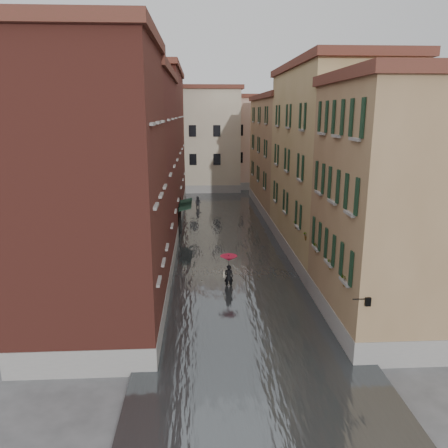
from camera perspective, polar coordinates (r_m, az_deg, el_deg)
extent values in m
plane|color=#4F5052|center=(23.91, 2.37, -10.90)|extent=(120.00, 120.00, 0.00)
cube|color=#454A4D|center=(36.03, 0.39, -1.92)|extent=(10.00, 60.00, 0.20)
cube|color=maroon|center=(20.44, -16.82, 3.31)|extent=(6.00, 8.00, 13.00)
cube|color=#55251B|center=(31.15, -12.17, 6.75)|extent=(6.00, 14.00, 12.50)
cube|color=maroon|center=(45.89, -9.37, 10.17)|extent=(6.00, 16.00, 14.00)
cube|color=#8E6D49|center=(22.02, 21.51, 1.69)|extent=(6.00, 8.00, 11.50)
cube|color=tan|center=(32.08, 13.56, 7.34)|extent=(6.00, 14.00, 13.00)
cube|color=#8E6D49|center=(46.65, 8.26, 8.74)|extent=(6.00, 16.00, 11.50)
cube|color=beige|center=(59.64, -4.05, 10.77)|extent=(12.00, 9.00, 13.00)
cube|color=#CFAC91|center=(62.20, 4.44, 10.45)|extent=(10.00, 9.00, 12.00)
cube|color=black|center=(36.94, -5.11, 2.35)|extent=(1.09, 3.00, 0.31)
cylinder|color=black|center=(35.77, -5.94, 0.04)|extent=(0.06, 0.06, 2.80)
cylinder|color=black|center=(38.68, -5.74, 1.13)|extent=(0.06, 0.06, 2.80)
cube|color=black|center=(38.26, -5.05, 2.77)|extent=(1.09, 3.12, 0.31)
cylinder|color=black|center=(37.01, -5.85, 0.53)|extent=(0.06, 0.06, 2.80)
cylinder|color=black|center=(40.04, -5.66, 1.59)|extent=(0.06, 0.06, 2.80)
cylinder|color=black|center=(18.16, 17.36, -9.35)|extent=(0.60, 0.05, 0.05)
cube|color=black|center=(18.31, 18.23, -9.57)|extent=(0.22, 0.22, 0.35)
cube|color=beige|center=(18.31, 18.23, -9.57)|extent=(0.14, 0.14, 0.24)
cube|color=#976031|center=(19.72, 15.77, -7.15)|extent=(0.22, 0.85, 0.18)
imported|color=#265926|center=(19.58, 15.85, -6.01)|extent=(0.59, 0.51, 0.66)
cube|color=#976031|center=(21.58, 14.01, -5.16)|extent=(0.22, 0.85, 0.18)
imported|color=#265926|center=(21.44, 14.08, -4.10)|extent=(0.59, 0.51, 0.66)
cube|color=#976031|center=(23.97, 12.20, -3.08)|extent=(0.22, 0.85, 0.18)
imported|color=#265926|center=(23.85, 12.25, -2.12)|extent=(0.59, 0.51, 0.66)
cube|color=#976031|center=(26.08, 10.90, -1.59)|extent=(0.22, 0.85, 0.18)
imported|color=#265926|center=(25.97, 10.95, -0.70)|extent=(0.59, 0.51, 0.66)
cube|color=#976031|center=(28.61, 9.61, -0.11)|extent=(0.22, 0.85, 0.18)
imported|color=#265926|center=(28.51, 9.65, 0.71)|extent=(0.59, 0.51, 0.66)
imported|color=black|center=(26.04, 0.61, -6.93)|extent=(0.57, 0.39, 1.50)
cube|color=#BEB69E|center=(26.00, -0.02, -6.49)|extent=(0.08, 0.30, 0.38)
cylinder|color=black|center=(25.83, 0.61, -5.68)|extent=(0.02, 0.02, 1.00)
cone|color=#B50C2A|center=(25.64, 0.62, -4.49)|extent=(1.04, 1.04, 0.28)
imported|color=black|center=(47.19, -3.42, 2.73)|extent=(0.84, 0.75, 1.42)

